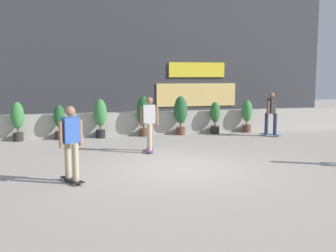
# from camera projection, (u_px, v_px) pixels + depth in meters

# --- Properties ---
(ground_plane) EXTENTS (48.00, 48.00, 0.00)m
(ground_plane) POSITION_uv_depth(u_px,v_px,m) (183.00, 168.00, 10.31)
(ground_plane) COLOR #A8A093
(planter_wall) EXTENTS (18.00, 0.40, 0.90)m
(planter_wall) POSITION_uv_depth(u_px,v_px,m) (139.00, 123.00, 16.01)
(planter_wall) COLOR #B2ADA3
(planter_wall) RESTS_ON ground
(building_backdrop) EXTENTS (20.00, 2.08, 6.50)m
(building_backdrop) POSITION_uv_depth(u_px,v_px,m) (124.00, 56.00, 19.50)
(building_backdrop) COLOR #38383D
(building_backdrop) RESTS_ON ground
(potted_plant_0) EXTENTS (0.47, 0.47, 1.41)m
(potted_plant_0) POSITION_uv_depth(u_px,v_px,m) (17.00, 119.00, 14.40)
(potted_plant_0) COLOR #2D2823
(potted_plant_0) RESTS_ON ground
(potted_plant_1) EXTENTS (0.40, 0.40, 1.28)m
(potted_plant_1) POSITION_uv_depth(u_px,v_px,m) (59.00, 121.00, 14.78)
(potted_plant_1) COLOR #2D2823
(potted_plant_1) RESTS_ON ground
(potted_plant_2) EXTENTS (0.50, 0.50, 1.47)m
(potted_plant_2) POSITION_uv_depth(u_px,v_px,m) (100.00, 115.00, 15.13)
(potted_plant_2) COLOR black
(potted_plant_2) RESTS_ON ground
(potted_plant_3) EXTENTS (0.54, 0.54, 1.55)m
(potted_plant_3) POSITION_uv_depth(u_px,v_px,m) (144.00, 113.00, 15.55)
(potted_plant_3) COLOR brown
(potted_plant_3) RESTS_ON ground
(potted_plant_4) EXTENTS (0.53, 0.53, 1.53)m
(potted_plant_4) POSITION_uv_depth(u_px,v_px,m) (181.00, 112.00, 15.92)
(potted_plant_4) COLOR brown
(potted_plant_4) RESTS_ON ground
(potted_plant_5) EXTENTS (0.41, 0.41, 1.28)m
(potted_plant_5) POSITION_uv_depth(u_px,v_px,m) (215.00, 116.00, 16.31)
(potted_plant_5) COLOR #2D2823
(potted_plant_5) RESTS_ON ground
(potted_plant_6) EXTENTS (0.44, 0.44, 1.34)m
(potted_plant_6) POSITION_uv_depth(u_px,v_px,m) (247.00, 114.00, 16.66)
(potted_plant_6) COLOR brown
(potted_plant_6) RESTS_ON ground
(skater_far_left) EXTENTS (0.62, 0.77, 1.70)m
(skater_far_left) POSITION_uv_depth(u_px,v_px,m) (271.00, 112.00, 15.54)
(skater_far_left) COLOR #266699
(skater_far_left) RESTS_ON ground
(skater_mid_plaza) EXTENTS (0.53, 0.81, 1.70)m
(skater_mid_plaza) POSITION_uv_depth(u_px,v_px,m) (71.00, 141.00, 8.81)
(skater_mid_plaza) COLOR black
(skater_mid_plaza) RESTS_ON ground
(skater_by_wall_right) EXTENTS (0.55, 0.82, 1.70)m
(skater_by_wall_right) POSITION_uv_depth(u_px,v_px,m) (149.00, 122.00, 12.36)
(skater_by_wall_right) COLOR #72338C
(skater_by_wall_right) RESTS_ON ground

